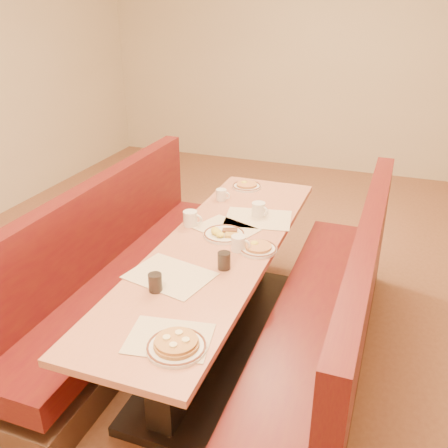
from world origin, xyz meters
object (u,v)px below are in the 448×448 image
(pancake_plate, at_px, (176,345))
(coffee_mug_a, at_px, (239,243))
(booth_left, at_px, (120,279))
(eggs_plate, at_px, (224,234))
(diner_table, at_px, (217,297))
(soda_tumbler_near, at_px, (155,283))
(soda_tumbler_mid, at_px, (224,261))
(booth_right, at_px, (330,322))
(coffee_mug_d, at_px, (222,195))
(coffee_mug_c, at_px, (259,209))
(coffee_mug_b, at_px, (191,218))

(pancake_plate, relative_size, coffee_mug_a, 2.15)
(booth_left, bearing_deg, coffee_mug_a, -0.09)
(eggs_plate, height_order, coffee_mug_a, coffee_mug_a)
(diner_table, relative_size, soda_tumbler_near, 24.70)
(eggs_plate, distance_m, soda_tumbler_mid, 0.42)
(booth_right, bearing_deg, diner_table, 180.00)
(pancake_plate, distance_m, eggs_plate, 1.14)
(coffee_mug_a, relative_size, soda_tumbler_mid, 1.23)
(coffee_mug_d, bearing_deg, booth_left, -119.86)
(coffee_mug_c, distance_m, soda_tumbler_near, 1.14)
(soda_tumbler_mid, bearing_deg, diner_table, 119.21)
(coffee_mug_c, bearing_deg, soda_tumbler_near, -81.09)
(coffee_mug_a, height_order, soda_tumbler_near, soda_tumbler_near)
(booth_left, distance_m, booth_right, 1.46)
(coffee_mug_b, bearing_deg, soda_tumbler_mid, -49.52)
(coffee_mug_d, xyz_separation_m, soda_tumbler_near, (0.11, -1.31, 0.01))
(coffee_mug_a, distance_m, soda_tumbler_near, 0.64)
(pancake_plate, bearing_deg, coffee_mug_d, 103.90)
(soda_tumbler_near, bearing_deg, eggs_plate, 81.38)
(diner_table, height_order, coffee_mug_c, coffee_mug_c)
(booth_right, relative_size, coffee_mug_b, 18.48)
(pancake_plate, relative_size, coffee_mug_d, 2.40)
(booth_left, relative_size, coffee_mug_b, 18.48)
(eggs_plate, height_order, soda_tumbler_near, soda_tumbler_near)
(booth_left, xyz_separation_m, soda_tumbler_mid, (0.87, -0.24, 0.44))
(coffee_mug_b, height_order, coffee_mug_c, coffee_mug_b)
(booth_right, distance_m, coffee_mug_b, 1.12)
(coffee_mug_b, height_order, soda_tumbler_mid, same)
(booth_right, height_order, soda_tumbler_near, booth_right)
(booth_left, height_order, soda_tumbler_mid, booth_left)
(booth_left, bearing_deg, soda_tumbler_near, -43.88)
(diner_table, height_order, coffee_mug_b, coffee_mug_b)
(diner_table, distance_m, coffee_mug_d, 0.87)
(booth_right, bearing_deg, coffee_mug_b, 167.35)
(diner_table, height_order, soda_tumbler_mid, soda_tumbler_mid)
(booth_left, relative_size, eggs_plate, 9.31)
(coffee_mug_a, bearing_deg, coffee_mug_c, 99.83)
(coffee_mug_c, xyz_separation_m, coffee_mug_d, (-0.35, 0.19, -0.01))
(diner_table, relative_size, booth_left, 1.00)
(coffee_mug_d, height_order, soda_tumbler_near, soda_tumbler_near)
(booth_left, bearing_deg, coffee_mug_b, 26.37)
(coffee_mug_c, distance_m, coffee_mug_d, 0.40)
(eggs_plate, xyz_separation_m, coffee_mug_b, (-0.26, 0.08, 0.04))
(pancake_plate, distance_m, soda_tumbler_mid, 0.74)
(booth_left, xyz_separation_m, coffee_mug_d, (0.49, 0.72, 0.43))
(coffee_mug_d, height_order, soda_tumbler_mid, soda_tumbler_mid)
(diner_table, bearing_deg, pancake_plate, -79.50)
(booth_right, bearing_deg, coffee_mug_c, 139.51)
(pancake_plate, distance_m, coffee_mug_d, 1.75)
(coffee_mug_c, bearing_deg, booth_right, -19.66)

